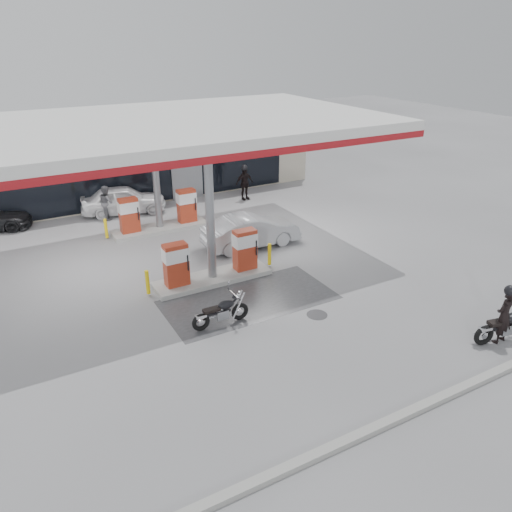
{
  "coord_description": "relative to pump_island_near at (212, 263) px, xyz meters",
  "views": [
    {
      "loc": [
        -6.73,
        -13.55,
        8.66
      ],
      "look_at": [
        1.24,
        0.83,
        1.2
      ],
      "focal_mm": 35.0,
      "sensor_mm": 36.0,
      "label": 1
    }
  ],
  "objects": [
    {
      "name": "pump_island_far",
      "position": [
        0.0,
        6.0,
        0.0
      ],
      "size": [
        5.14,
        1.3,
        1.78
      ],
      "color": "#9E9E99",
      "rests_on": "ground"
    },
    {
      "name": "biker_walking",
      "position": [
        5.71,
        8.2,
        0.22
      ],
      "size": [
        1.12,
        0.54,
        1.85
      ],
      "primitive_type": "imported",
      "rotation": [
        0.0,
        0.0,
        0.08
      ],
      "color": "black",
      "rests_on": "ground"
    },
    {
      "name": "pump_island_near",
      "position": [
        0.0,
        0.0,
        0.0
      ],
      "size": [
        5.14,
        1.3,
        1.78
      ],
      "color": "#9E9E99",
      "rests_on": "ground"
    },
    {
      "name": "ground",
      "position": [
        0.0,
        -2.0,
        -0.71
      ],
      "size": [
        90.0,
        90.0,
        0.0
      ],
      "primitive_type": "plane",
      "color": "gray",
      "rests_on": "ground"
    },
    {
      "name": "wet_patch",
      "position": [
        0.5,
        -2.0,
        -0.71
      ],
      "size": [
        6.0,
        3.0,
        0.0
      ],
      "primitive_type": "cube",
      "color": "#4C4C4F",
      "rests_on": "ground"
    },
    {
      "name": "sedan_white",
      "position": [
        -0.81,
        9.2,
        0.01
      ],
      "size": [
        4.5,
        2.54,
        1.44
      ],
      "primitive_type": "imported",
      "rotation": [
        0.0,
        0.0,
        1.36
      ],
      "color": "white",
      "rests_on": "ground"
    },
    {
      "name": "canopy",
      "position": [
        0.0,
        3.0,
        4.56
      ],
      "size": [
        16.0,
        10.02,
        5.51
      ],
      "color": "silver",
      "rests_on": "ground"
    },
    {
      "name": "hatchback_silver",
      "position": [
        2.86,
        2.2,
        -0.01
      ],
      "size": [
        4.32,
        1.64,
        1.41
      ],
      "primitive_type": "imported",
      "rotation": [
        0.0,
        0.0,
        1.54
      ],
      "color": "#ABADB3",
      "rests_on": "ground"
    },
    {
      "name": "main_motorcycle",
      "position": [
        6.13,
        -7.99,
        -0.21
      ],
      "size": [
        2.17,
        0.93,
        1.12
      ],
      "rotation": [
        0.0,
        0.0,
        -0.21
      ],
      "color": "black",
      "rests_on": "ground"
    },
    {
      "name": "parked_motorcycle",
      "position": [
        -1.03,
        -3.0,
        -0.26
      ],
      "size": [
        1.97,
        0.76,
        1.01
      ],
      "rotation": [
        0.0,
        0.0,
        -0.01
      ],
      "color": "black",
      "rests_on": "ground"
    },
    {
      "name": "drain_cover",
      "position": [
        2.0,
        -4.0,
        -0.71
      ],
      "size": [
        0.7,
        0.7,
        0.01
      ],
      "primitive_type": "cylinder",
      "color": "#38383A",
      "rests_on": "ground"
    },
    {
      "name": "store_building",
      "position": [
        0.01,
        13.94,
        1.3
      ],
      "size": [
        22.0,
        8.22,
        4.0
      ],
      "color": "beige",
      "rests_on": "ground"
    },
    {
      "name": "kerb",
      "position": [
        0.0,
        -9.0,
        -0.64
      ],
      "size": [
        28.0,
        0.25,
        0.15
      ],
      "primitive_type": "cube",
      "color": "gray",
      "rests_on": "ground"
    },
    {
      "name": "attendant",
      "position": [
        -1.76,
        8.8,
        0.13
      ],
      "size": [
        0.7,
        0.87,
        1.69
      ],
      "primitive_type": "imported",
      "rotation": [
        0.0,
        0.0,
        1.65
      ],
      "color": "slate",
      "rests_on": "ground"
    },
    {
      "name": "biker_main",
      "position": [
        5.94,
        -7.96,
        0.19
      ],
      "size": [
        0.71,
        0.52,
        1.8
      ],
      "primitive_type": "imported",
      "rotation": [
        0.0,
        0.0,
        3.28
      ],
      "color": "black",
      "rests_on": "ground"
    }
  ]
}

